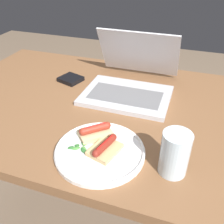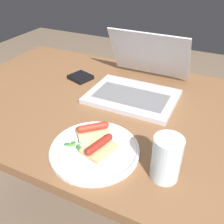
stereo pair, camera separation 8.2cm
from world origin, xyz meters
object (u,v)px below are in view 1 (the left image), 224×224
(drinking_glass, at_px, (175,153))
(laptop, at_px, (130,82))
(plate, at_px, (100,151))
(external_drive, at_px, (71,79))

(drinking_glass, bearing_deg, laptop, 120.13)
(plate, distance_m, drinking_glass, 0.22)
(plate, distance_m, external_drive, 0.51)
(laptop, relative_size, plate, 1.37)
(plate, bearing_deg, drinking_glass, -0.01)
(plate, bearing_deg, external_drive, 126.60)
(laptop, distance_m, plate, 0.40)
(laptop, distance_m, drinking_glass, 0.46)
(plate, relative_size, external_drive, 2.33)
(laptop, height_order, plate, laptop)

